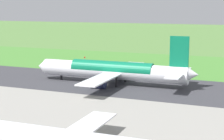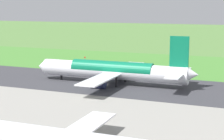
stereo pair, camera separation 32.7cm
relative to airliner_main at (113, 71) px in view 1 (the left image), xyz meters
The scene contains 6 objects.
ground_plane 13.40m from the airliner_main, ahead, with size 800.00×800.00×0.00m, color #547F3D.
runway_asphalt 13.39m from the airliner_main, ahead, with size 600.00×32.51×0.06m, color #38383D.
grass_verge_foreground 39.85m from the airliner_main, 71.35° to the right, with size 600.00×80.00×0.04m, color #478534.
airliner_main is the anchor object (origin of this frame).
no_stopping_sign 45.06m from the airliner_main, 52.08° to the right, with size 0.60×0.10×2.90m.
traffic_cone_orange 54.30m from the airliner_main, 49.62° to the right, with size 0.40×0.40×0.55m, color orange.
Camera 1 is at (-56.10, 106.89, 24.44)m, focal length 59.72 mm.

